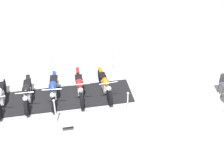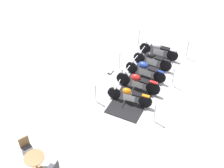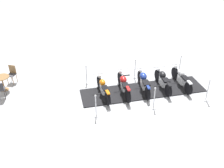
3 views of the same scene
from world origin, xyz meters
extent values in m
plane|color=#A8AAB2|center=(0.00, 0.00, 0.00)|extent=(80.00, 80.00, 0.00)
cube|color=black|center=(0.00, 0.00, 0.02)|extent=(6.44, 1.87, 0.04)
cylinder|color=black|center=(-2.06, -0.91, 0.36)|extent=(0.15, 0.64, 0.63)
cylinder|color=black|center=(-2.10, 0.72, 0.36)|extent=(0.15, 0.64, 0.63)
cube|color=silver|center=(-2.08, -0.09, 0.41)|extent=(0.25, 0.57, 0.39)
ellipsoid|color=#B7BAC1|center=(-2.08, -0.24, 0.74)|extent=(0.32, 0.56, 0.31)
cube|color=black|center=(-2.09, 0.28, 0.69)|extent=(0.29, 0.50, 0.08)
cube|color=#B7BAC1|center=(-2.10, 0.72, 0.71)|extent=(0.16, 0.35, 0.06)
cylinder|color=silver|center=(-2.06, -0.85, 0.63)|extent=(0.08, 0.25, 0.54)
cylinder|color=silver|center=(-2.07, -0.79, 0.96)|extent=(0.71, 0.05, 0.04)
sphere|color=silver|center=(-2.06, -0.89, 0.76)|extent=(0.18, 0.18, 0.18)
cylinder|color=black|center=(-1.03, -0.82, 0.36)|extent=(0.13, 0.63, 0.63)
cylinder|color=black|center=(-1.05, 0.73, 0.36)|extent=(0.13, 0.63, 0.63)
cube|color=silver|center=(-1.04, -0.05, 0.41)|extent=(0.23, 0.58, 0.40)
ellipsoid|color=black|center=(-1.04, -0.19, 0.75)|extent=(0.33, 0.51, 0.33)
cube|color=black|center=(-1.05, 0.31, 0.70)|extent=(0.30, 0.44, 0.08)
cube|color=black|center=(-1.05, 0.73, 0.70)|extent=(0.15, 0.35, 0.06)
cylinder|color=silver|center=(-1.03, -0.75, 0.62)|extent=(0.07, 0.28, 0.54)
cylinder|color=silver|center=(-1.03, -0.67, 0.95)|extent=(0.69, 0.04, 0.04)
sphere|color=silver|center=(-1.03, -0.77, 0.75)|extent=(0.18, 0.18, 0.18)
cylinder|color=black|center=(-0.03, -0.80, 0.37)|extent=(0.13, 0.66, 0.65)
cylinder|color=black|center=(0.03, 0.80, 0.37)|extent=(0.13, 0.66, 0.65)
cube|color=silver|center=(0.00, 0.00, 0.43)|extent=(0.21, 0.64, 0.41)
ellipsoid|color=navy|center=(-0.01, -0.16, 0.78)|extent=(0.36, 0.55, 0.35)
cube|color=black|center=(0.01, 0.41, 0.73)|extent=(0.33, 0.53, 0.08)
cube|color=navy|center=(0.03, 0.80, 0.73)|extent=(0.14, 0.36, 0.06)
cylinder|color=silver|center=(-0.02, -0.73, 0.65)|extent=(0.08, 0.28, 0.56)
cylinder|color=silver|center=(-0.02, -0.65, 0.98)|extent=(0.74, 0.06, 0.04)
sphere|color=silver|center=(-0.03, -0.75, 0.78)|extent=(0.18, 0.18, 0.18)
cylinder|color=black|center=(1.06, -0.75, 0.40)|extent=(0.13, 0.71, 0.71)
cylinder|color=black|center=(1.02, 0.84, 0.40)|extent=(0.13, 0.71, 0.71)
cube|color=silver|center=(1.04, 0.05, 0.42)|extent=(0.22, 0.53, 0.36)
ellipsoid|color=#AD1919|center=(1.05, -0.08, 0.74)|extent=(0.35, 0.49, 0.33)
cube|color=black|center=(1.03, 0.39, 0.69)|extent=(0.31, 0.46, 0.08)
cube|color=#AD1919|center=(1.02, 0.84, 0.78)|extent=(0.15, 0.39, 0.06)
cylinder|color=silver|center=(1.06, -0.67, 0.70)|extent=(0.08, 0.31, 0.60)
cylinder|color=silver|center=(1.06, -0.58, 1.06)|extent=(0.73, 0.06, 0.04)
sphere|color=silver|center=(1.06, -0.68, 0.86)|extent=(0.18, 0.18, 0.18)
cylinder|color=black|center=(2.18, -0.68, 0.36)|extent=(0.19, 0.64, 0.63)
cylinder|color=black|center=(1.99, 0.87, 0.36)|extent=(0.19, 0.64, 0.63)
cube|color=silver|center=(2.08, 0.09, 0.40)|extent=(0.27, 0.58, 0.37)
ellipsoid|color=#D16B0F|center=(2.10, -0.04, 0.71)|extent=(0.34, 0.46, 0.29)
cube|color=black|center=(2.04, 0.45, 0.67)|extent=(0.31, 0.49, 0.08)
cube|color=#D16B0F|center=(1.99, 0.87, 0.71)|extent=(0.18, 0.36, 0.06)
cylinder|color=silver|center=(2.17, -0.59, 0.63)|extent=(0.11, 0.32, 0.54)
cylinder|color=silver|center=(2.16, -0.51, 0.96)|extent=(0.75, 0.12, 0.04)
sphere|color=silver|center=(2.17, -0.61, 0.76)|extent=(0.18, 0.18, 0.18)
cylinder|color=silver|center=(0.07, -1.46, 0.01)|extent=(0.30, 0.30, 0.03)
cylinder|color=silver|center=(0.07, -1.46, 0.53)|extent=(0.05, 0.05, 1.01)
sphere|color=silver|center=(0.07, -1.46, 1.07)|extent=(0.09, 0.09, 0.09)
cylinder|color=silver|center=(2.64, 1.58, 0.01)|extent=(0.29, 0.29, 0.03)
cylinder|color=silver|center=(2.64, 1.58, 0.53)|extent=(0.05, 0.05, 1.00)
sphere|color=silver|center=(2.64, 1.58, 1.06)|extent=(0.09, 0.09, 0.09)
cylinder|color=silver|center=(-2.64, -1.58, 0.01)|extent=(0.28, 0.28, 0.03)
cylinder|color=silver|center=(-2.64, -1.58, 0.51)|extent=(0.05, 0.05, 0.98)
sphere|color=silver|center=(-2.64, -1.58, 1.04)|extent=(0.09, 0.09, 0.09)
cylinder|color=silver|center=(2.77, -1.34, 0.01)|extent=(0.32, 0.32, 0.03)
cylinder|color=silver|center=(2.77, -1.34, 0.50)|extent=(0.05, 0.05, 0.95)
sphere|color=silver|center=(2.77, -1.34, 1.01)|extent=(0.09, 0.09, 0.09)
cylinder|color=silver|center=(-2.77, 1.34, 0.01)|extent=(0.34, 0.34, 0.03)
cylinder|color=silver|center=(-2.77, 1.34, 0.54)|extent=(0.05, 0.05, 1.03)
sphere|color=silver|center=(-2.77, 1.34, 1.09)|extent=(0.09, 0.09, 0.09)
cylinder|color=silver|center=(-0.07, 1.46, 0.01)|extent=(0.35, 0.35, 0.03)
cylinder|color=silver|center=(-0.07, 1.46, 0.52)|extent=(0.05, 0.05, 1.00)
sphere|color=silver|center=(-0.07, 1.46, 1.06)|extent=(0.09, 0.09, 0.09)
cube|color=#333338|center=(0.47, -1.82, 0.01)|extent=(0.42, 0.22, 0.02)
cube|color=white|center=(0.47, -1.82, 0.13)|extent=(0.38, 0.23, 0.13)
cylinder|color=olive|center=(7.05, -1.41, 0.01)|extent=(0.42, 0.42, 0.02)
cylinder|color=olive|center=(7.05, -1.41, 0.38)|extent=(0.07, 0.07, 0.71)
cylinder|color=olive|center=(7.05, -1.41, 0.75)|extent=(0.77, 0.77, 0.03)
cylinder|color=#2D2D33|center=(6.85, -0.84, 0.24)|extent=(0.03, 0.03, 0.48)
cylinder|color=#2D2D33|center=(6.83, -0.50, 0.24)|extent=(0.03, 0.03, 0.48)
cube|color=#3F3F47|center=(7.01, -0.66, 0.50)|extent=(0.42, 0.42, 0.04)
cylinder|color=olive|center=(6.64, -1.86, 0.23)|extent=(0.03, 0.03, 0.46)
cylinder|color=olive|center=(6.95, -2.01, 0.23)|extent=(0.03, 0.03, 0.46)
cylinder|color=olive|center=(6.49, -2.17, 0.23)|extent=(0.03, 0.03, 0.46)
cylinder|color=olive|center=(6.80, -2.31, 0.23)|extent=(0.03, 0.03, 0.46)
cube|color=#3F3F47|center=(6.72, -2.09, 0.48)|extent=(0.53, 0.53, 0.04)
cube|color=olive|center=(6.64, -2.25, 0.73)|extent=(0.37, 0.20, 0.47)
camera|label=1|loc=(0.87, -10.23, 7.91)|focal=49.54mm
camera|label=2|loc=(11.30, 4.15, 9.83)|focal=47.10mm
camera|label=3|loc=(3.56, 10.49, 7.05)|focal=40.56mm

